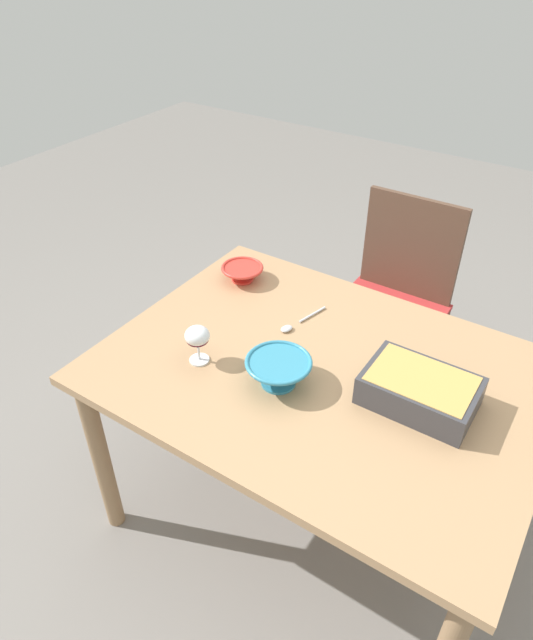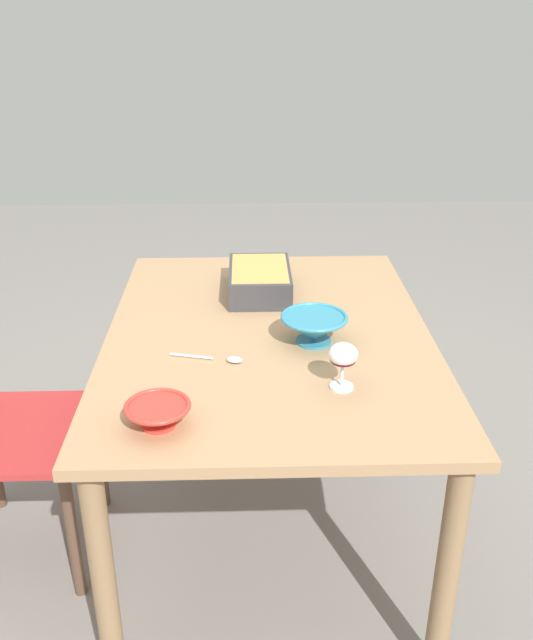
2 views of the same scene
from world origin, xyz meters
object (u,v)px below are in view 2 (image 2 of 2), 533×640
(wine_glass, at_px, (343,357))
(small_bowl, at_px, (314,327))
(serving_spoon, at_px, (222,359))
(casserole_dish, at_px, (260,279))
(dining_table, at_px, (269,359))
(mixing_bowl, at_px, (158,413))

(wine_glass, height_order, small_bowl, wine_glass)
(serving_spoon, bearing_deg, casserole_dish, 166.25)
(dining_table, height_order, wine_glass, wine_glass)
(mixing_bowl, bearing_deg, small_bowl, 135.85)
(wine_glass, distance_m, mixing_bowl, 0.48)
(wine_glass, height_order, serving_spoon, wine_glass)
(wine_glass, distance_m, serving_spoon, 0.35)
(wine_glass, xyz_separation_m, small_bowl, (-0.25, -0.05, -0.04))
(dining_table, bearing_deg, casserole_dish, -176.17)
(wine_glass, distance_m, small_bowl, 0.26)
(mixing_bowl, height_order, serving_spoon, mixing_bowl)
(mixing_bowl, bearing_deg, casserole_dish, 162.01)
(small_bowl, bearing_deg, wine_glass, 10.61)
(wine_glass, xyz_separation_m, mixing_bowl, (0.16, -0.45, -0.05))
(mixing_bowl, xyz_separation_m, serving_spoon, (-0.31, 0.14, -0.03))
(casserole_dish, height_order, serving_spoon, casserole_dish)
(wine_glass, xyz_separation_m, serving_spoon, (-0.15, -0.31, -0.08))
(wine_glass, xyz_separation_m, casserole_dish, (-0.62, -0.19, -0.04))
(dining_table, relative_size, small_bowl, 6.73)
(dining_table, distance_m, serving_spoon, 0.24)
(wine_glass, bearing_deg, serving_spoon, -115.95)
(dining_table, xyz_separation_m, wine_glass, (0.33, 0.17, 0.18))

